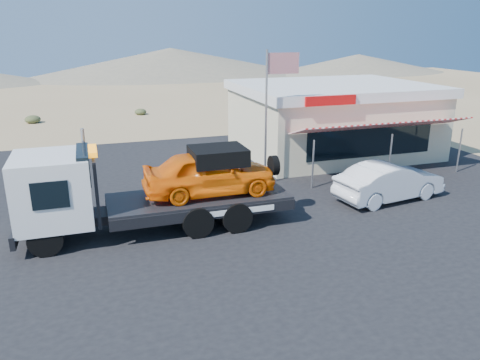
{
  "coord_description": "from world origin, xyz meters",
  "views": [
    {
      "loc": [
        -2.76,
        -14.61,
        6.8
      ],
      "look_at": [
        2.35,
        1.03,
        1.5
      ],
      "focal_mm": 35.0,
      "sensor_mm": 36.0,
      "label": 1
    }
  ],
  "objects_px": {
    "jerky_store": "(332,118)",
    "flagpole": "(271,102)",
    "white_sedan": "(389,182)",
    "tow_truck": "(150,185)"
  },
  "relations": [
    {
      "from": "tow_truck",
      "to": "white_sedan",
      "type": "height_order",
      "value": "tow_truck"
    },
    {
      "from": "jerky_store",
      "to": "flagpole",
      "type": "bearing_deg",
      "value": -141.21
    },
    {
      "from": "flagpole",
      "to": "white_sedan",
      "type": "bearing_deg",
      "value": -42.08
    },
    {
      "from": "tow_truck",
      "to": "flagpole",
      "type": "bearing_deg",
      "value": 30.82
    },
    {
      "from": "tow_truck",
      "to": "white_sedan",
      "type": "distance_m",
      "value": 9.85
    },
    {
      "from": "jerky_store",
      "to": "flagpole",
      "type": "relative_size",
      "value": 1.73
    },
    {
      "from": "jerky_store",
      "to": "white_sedan",
      "type": "bearing_deg",
      "value": -101.6
    },
    {
      "from": "white_sedan",
      "to": "jerky_store",
      "type": "height_order",
      "value": "jerky_store"
    },
    {
      "from": "white_sedan",
      "to": "jerky_store",
      "type": "relative_size",
      "value": 0.46
    },
    {
      "from": "white_sedan",
      "to": "tow_truck",
      "type": "bearing_deg",
      "value": 81.35
    }
  ]
}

